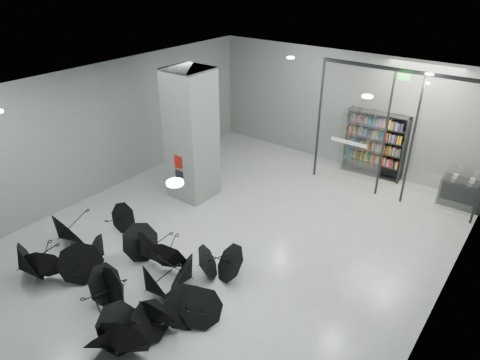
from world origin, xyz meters
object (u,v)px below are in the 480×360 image
Objects in this scene: bookshelf at (375,144)px; umbrella_cluster at (127,282)px; shop_counter at (465,194)px; column at (191,135)px.

umbrella_cluster is at bearing -107.29° from bookshelf.
shop_counter is 9.99m from umbrella_cluster.
bookshelf reaches higher than umbrella_cluster.
column is 0.70× the size of umbrella_cluster.
bookshelf is at bearing 171.08° from shop_counter.
shop_counter is at bearing 59.33° from umbrella_cluster.
bookshelf reaches higher than shop_counter.
bookshelf is (3.92, 4.75, -0.89)m from column.
column is at bearing -134.18° from bookshelf.
shop_counter is (6.99, 4.33, -1.58)m from column.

